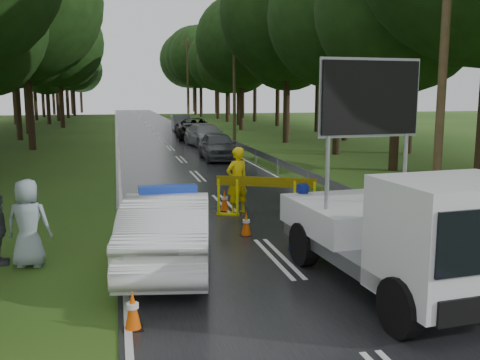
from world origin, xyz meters
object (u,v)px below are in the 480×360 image
object	(u,v)px
queue_car_first	(218,146)
queue_car_second	(206,135)
work_truck	(405,232)
civilian	(304,217)
queue_car_fourth	(181,123)
barrier	(266,187)
queue_car_third	(194,129)
police_sedan	(169,230)
officer	(237,181)

from	to	relation	value
queue_car_first	queue_car_second	xyz separation A→B (m)	(0.54, 7.30, -0.00)
work_truck	queue_car_second	bearing A→B (deg)	83.74
civilian	queue_car_fourth	distance (m)	38.96
work_truck	barrier	xyz separation A→B (m)	(-0.82, 6.36, -0.24)
queue_car_second	civilian	bearing A→B (deg)	-102.01
queue_car_first	queue_car_third	world-z (taller)	queue_car_third
barrier	queue_car_fourth	distance (m)	35.63
police_sedan	civilian	xyz separation A→B (m)	(3.20, 0.51, -0.01)
queue_car_first	queue_car_third	xyz separation A→B (m)	(0.62, 13.30, 0.05)
police_sedan	civilian	size ratio (longest dim) A/B	3.17
work_truck	civilian	bearing A→B (deg)	101.09
queue_car_fourth	queue_car_first	bearing A→B (deg)	-88.92
queue_car_third	queue_car_fourth	world-z (taller)	queue_car_third
civilian	queue_car_first	size ratio (longest dim) A/B	0.36
police_sedan	queue_car_second	xyz separation A→B (m)	(4.94, 24.89, -0.05)
queue_car_first	police_sedan	bearing A→B (deg)	-102.85
queue_car_third	queue_car_fourth	distance (m)	8.54
barrier	queue_car_third	xyz separation A→B (m)	(1.80, 27.05, -0.11)
police_sedan	officer	distance (m)	5.22
officer	queue_car_third	distance (m)	26.44
police_sedan	queue_car_second	world-z (taller)	police_sedan
barrier	officer	bearing A→B (deg)	158.11
police_sedan	work_truck	size ratio (longest dim) A/B	0.91
queue_car_second	queue_car_first	bearing A→B (deg)	-102.17
officer	queue_car_first	world-z (taller)	officer
queue_car_third	queue_car_fourth	bearing A→B (deg)	93.55
barrier	queue_car_third	size ratio (longest dim) A/B	0.47
civilian	queue_car_third	xyz separation A→B (m)	(1.81, 30.38, 0.01)
police_sedan	civilian	world-z (taller)	police_sedan
officer	queue_car_fourth	size ratio (longest dim) A/B	0.45
work_truck	officer	world-z (taller)	work_truck
officer	queue_car_first	xyz separation A→B (m)	(1.88, 13.02, -0.27)
officer	queue_car_fourth	xyz separation A→B (m)	(2.49, 34.86, -0.27)
work_truck	barrier	world-z (taller)	work_truck
queue_car_third	police_sedan	bearing A→B (deg)	-95.74
queue_car_second	queue_car_third	xyz separation A→B (m)	(0.08, 6.00, 0.06)
queue_car_fourth	barrier	bearing A→B (deg)	-90.21
police_sedan	queue_car_fourth	xyz separation A→B (m)	(5.00, 39.43, -0.05)
barrier	queue_car_first	bearing A→B (deg)	109.27
queue_car_first	queue_car_second	world-z (taller)	queue_car_first
work_truck	queue_car_third	xyz separation A→B (m)	(0.98, 33.40, -0.35)
police_sedan	queue_car_first	size ratio (longest dim) A/B	1.14
barrier	queue_car_fourth	world-z (taller)	queue_car_fourth
barrier	queue_car_fourth	size ratio (longest dim) A/B	0.59
officer	police_sedan	bearing A→B (deg)	39.80
work_truck	queue_car_first	world-z (taller)	work_truck
queue_car_fourth	civilian	bearing A→B (deg)	-89.98
police_sedan	civilian	distance (m)	3.24
queue_car_second	queue_car_fourth	bearing A→B (deg)	81.81
police_sedan	queue_car_first	bearing A→B (deg)	-94.45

